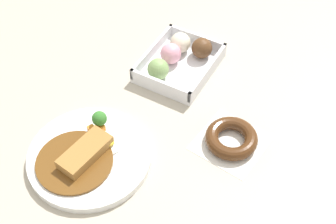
{
  "coord_description": "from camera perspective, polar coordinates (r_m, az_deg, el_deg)",
  "views": [
    {
      "loc": [
        0.59,
        0.35,
        0.81
      ],
      "look_at": [
        -0.0,
        0.03,
        0.03
      ],
      "focal_mm": 49.25,
      "sensor_mm": 36.0,
      "label": 1
    }
  ],
  "objects": [
    {
      "name": "curry_plate",
      "position": [
        0.99,
        -9.82,
        -5.3
      ],
      "size": [
        0.26,
        0.26,
        0.06
      ],
      "color": "white",
      "rests_on": "ground_plane"
    },
    {
      "name": "donut_box",
      "position": [
        1.16,
        1.33,
        6.56
      ],
      "size": [
        0.2,
        0.16,
        0.06
      ],
      "color": "white",
      "rests_on": "ground_plane"
    },
    {
      "name": "ground_plane",
      "position": [
        1.06,
        -1.32,
        -0.72
      ],
      "size": [
        1.6,
        1.6,
        0.0
      ],
      "primitive_type": "plane",
      "color": "#B2A893"
    },
    {
      "name": "chocolate_ring_donut",
      "position": [
        1.01,
        7.84,
        -3.28
      ],
      "size": [
        0.16,
        0.16,
        0.03
      ],
      "color": "white",
      "rests_on": "ground_plane"
    }
  ]
}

